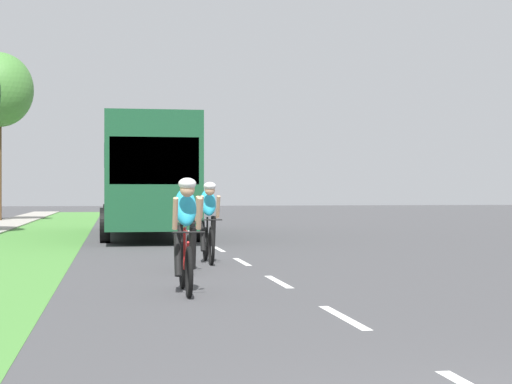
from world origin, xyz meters
TOP-DOWN VIEW (x-y plane):
  - ground_plane at (0.00, 20.00)m, footprint 120.00×120.00m
  - grass_verge at (-4.74, 20.00)m, footprint 2.85×70.00m
  - lane_markings_center at (0.00, 24.00)m, footprint 0.12×54.07m
  - cyclist_lead at (-1.53, 7.81)m, footprint 0.42×1.72m
  - cyclist_trailing at (-1.25, 10.95)m, footprint 0.42×1.72m
  - cyclist_distant at (-0.68, 12.63)m, footprint 0.42×1.72m
  - bus_dark_green at (-1.49, 23.40)m, footprint 2.78×11.60m
  - suv_silver at (-1.25, 42.03)m, footprint 2.15×4.70m

SIDE VIEW (x-z plane):
  - ground_plane at x=0.00m, z-range 0.00..0.00m
  - grass_verge at x=-4.74m, z-range 0.00..0.01m
  - lane_markings_center at x=0.00m, z-range 0.00..0.01m
  - cyclist_lead at x=-1.53m, z-range 0.02..1.60m
  - cyclist_trailing at x=-1.25m, z-range 0.02..1.60m
  - cyclist_distant at x=-0.68m, z-range 0.02..1.60m
  - suv_silver at x=-1.25m, z-range 0.05..1.84m
  - bus_dark_green at x=-1.49m, z-range 0.24..3.72m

